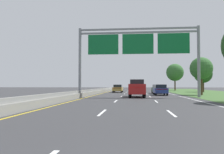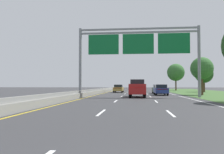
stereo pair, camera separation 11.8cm
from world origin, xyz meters
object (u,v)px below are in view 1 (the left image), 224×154
object	(u,v)px
pickup_truck_red	(137,88)
roadside_tree_distant	(175,72)
roadside_tree_mid	(201,68)
car_darkgreen_right_lane_sedan	(158,89)
overhead_sign_gantry	(138,47)
roadside_tree_far	(203,74)
car_blue_right_lane_sedan	(160,90)
car_gold_left_lane_sedan	(118,88)

from	to	relation	value
pickup_truck_red	roadside_tree_distant	world-z (taller)	roadside_tree_distant
roadside_tree_mid	pickup_truck_red	bearing A→B (deg)	-146.00
car_darkgreen_right_lane_sedan	roadside_tree_distant	world-z (taller)	roadside_tree_distant
overhead_sign_gantry	roadside_tree_far	xyz separation A→B (m)	(14.00, 22.18, -2.41)
roadside_tree_far	roadside_tree_distant	size ratio (longest dim) A/B	0.79
overhead_sign_gantry	car_blue_right_lane_sedan	distance (m)	8.86
roadside_tree_mid	car_gold_left_lane_sedan	bearing A→B (deg)	140.26
roadside_tree_far	roadside_tree_distant	world-z (taller)	roadside_tree_distant
pickup_truck_red	car_gold_left_lane_sedan	xyz separation A→B (m)	(-3.67, 17.44, -0.26)
overhead_sign_gantry	roadside_tree_far	bearing A→B (deg)	57.73
car_blue_right_lane_sedan	car_gold_left_lane_sedan	bearing A→B (deg)	31.33
car_gold_left_lane_sedan	roadside_tree_mid	xyz separation A→B (m)	(13.23, -11.00, 3.13)
pickup_truck_red	car_darkgreen_right_lane_sedan	xyz separation A→B (m)	(3.72, 12.80, -0.26)
car_darkgreen_right_lane_sedan	roadside_tree_mid	world-z (taller)	roadside_tree_mid
overhead_sign_gantry	pickup_truck_red	world-z (taller)	overhead_sign_gantry
car_blue_right_lane_sedan	roadside_tree_distant	distance (m)	30.42
overhead_sign_gantry	car_blue_right_lane_sedan	bearing A→B (deg)	61.45
overhead_sign_gantry	roadside_tree_mid	bearing A→B (deg)	35.63
overhead_sign_gantry	car_blue_right_lane_sedan	size ratio (longest dim) A/B	3.42
car_blue_right_lane_sedan	roadside_tree_mid	xyz separation A→B (m)	(6.09, 0.60, 3.13)
roadside_tree_far	overhead_sign_gantry	bearing A→B (deg)	-122.27
roadside_tree_mid	roadside_tree_distant	world-z (taller)	roadside_tree_distant
roadside_tree_distant	roadside_tree_mid	bearing A→B (deg)	-91.81
overhead_sign_gantry	pickup_truck_red	size ratio (longest dim) A/B	2.78
roadside_tree_far	pickup_truck_red	bearing A→B (deg)	-122.87
overhead_sign_gantry	roadside_tree_far	world-z (taller)	overhead_sign_gantry
overhead_sign_gantry	roadside_tree_distant	size ratio (longest dim) A/B	2.08
car_gold_left_lane_sedan	roadside_tree_mid	distance (m)	17.49
roadside_tree_distant	car_gold_left_lane_sedan	bearing A→B (deg)	-128.58
car_blue_right_lane_sedan	roadside_tree_mid	distance (m)	6.87
pickup_truck_red	roadside_tree_far	distance (m)	26.17
car_blue_right_lane_sedan	roadside_tree_far	bearing A→B (deg)	-33.91
pickup_truck_red	car_blue_right_lane_sedan	world-z (taller)	pickup_truck_red
pickup_truck_red	roadside_tree_distant	size ratio (longest dim) A/B	0.75
overhead_sign_gantry	roadside_tree_mid	xyz separation A→B (m)	(9.44, 6.77, -2.27)
car_blue_right_lane_sedan	roadside_tree_far	size ratio (longest dim) A/B	0.77
car_gold_left_lane_sedan	car_darkgreen_right_lane_sedan	xyz separation A→B (m)	(7.39, -4.64, 0.00)
overhead_sign_gantry	roadside_tree_far	distance (m)	26.34
car_gold_left_lane_sedan	roadside_tree_far	size ratio (longest dim) A/B	0.77
pickup_truck_red	roadside_tree_mid	bearing A→B (deg)	-55.75
overhead_sign_gantry	roadside_tree_distant	xyz separation A→B (m)	(10.35, 35.48, -1.34)
car_darkgreen_right_lane_sedan	roadside_tree_distant	bearing A→B (deg)	-18.37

